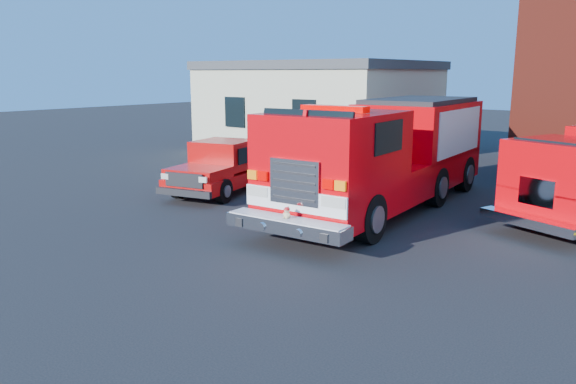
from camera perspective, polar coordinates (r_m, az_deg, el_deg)
The scene contains 4 objects.
ground at distance 13.23m, azimuth 3.19°, elevation -4.66°, with size 100.00×100.00×0.00m, color black.
side_building at distance 28.53m, azimuth 3.16°, elevation 8.79°, with size 10.20×8.20×4.35m.
fire_engine at distance 16.05m, azimuth 9.97°, elevation 3.90°, with size 3.33×10.03×3.05m.
pickup_truck at distance 18.46m, azimuth -6.11°, elevation 2.59°, with size 2.95×5.40×1.68m.
Camera 1 is at (7.16, -10.47, 3.79)m, focal length 35.00 mm.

